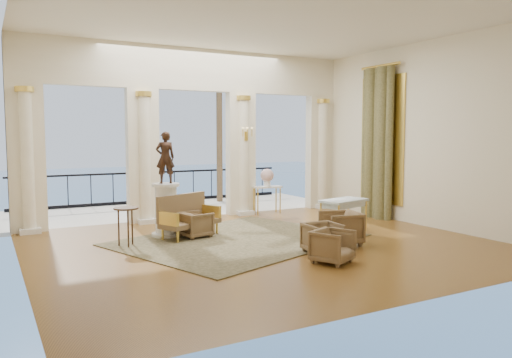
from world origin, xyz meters
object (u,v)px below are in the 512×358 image
armchair_a (333,245)px  game_table (344,203)px  armchair_b (323,237)px  armchair_d (196,223)px  settee (187,216)px  statue (165,158)px  armchair_c (341,226)px  pedestal (166,211)px  console_table (267,191)px  side_table (126,213)px

armchair_a → game_table: size_ratio=0.53×
armchair_b → armchair_d: 2.97m
armchair_d → settee: 0.26m
armchair_b → armchair_d: size_ratio=1.03×
armchair_d → armchair_b: bearing=-161.1°
armchair_a → statue: (-1.81, 3.58, 1.42)m
armchair_b → game_table: size_ratio=0.52×
armchair_c → settee: 3.34m
settee → game_table: bearing=-45.1°
armchair_a → settee: bearing=88.3°
armchair_b → settee: 3.18m
pedestal → statue: (0.00, -0.00, 1.18)m
armchair_c → game_table: bearing=152.8°
console_table → side_table: (-4.60, -2.33, 0.03)m
armchair_d → statue: bearing=40.9°
armchair_d → console_table: console_table is taller
armchair_b → game_table: game_table is taller
armchair_b → settee: settee is taller
statue → console_table: bearing=-145.9°
armchair_d → armchair_a: bearing=-170.5°
armchair_a → armchair_b: 0.70m
statue → armchair_c: bearing=147.4°
pedestal → armchair_b: bearing=-54.7°
game_table → statue: 4.15m
game_table → side_table: size_ratio=1.55×
pedestal → console_table: 3.98m
pedestal → console_table: size_ratio=1.37×
armchair_a → statue: bearing=92.2°
armchair_d → statue: 1.58m
settee → game_table: size_ratio=1.25×
pedestal → statue: 1.18m
pedestal → side_table: bearing=-150.3°
armchair_b → game_table: 2.21m
armchair_c → settee: settee is taller
armchair_d → game_table: game_table is taller
armchair_b → settee: bearing=125.9°
armchair_d → side_table: 1.61m
game_table → pedestal: pedestal is taller
statue → armchair_b: bearing=133.3°
settee → armchair_b: bearing=-82.3°
armchair_a → armchair_c: (1.07, 1.11, 0.05)m
armchair_a → console_table: size_ratio=0.75×
armchair_c → settee: size_ratio=0.49×
statue → side_table: 1.59m
settee → side_table: (-1.42, -0.35, 0.22)m
armchair_a → console_table: 5.63m
game_table → pedestal: bearing=144.1°
console_table → side_table: 5.16m
armchair_c → settee: (-2.48, 2.24, 0.09)m
armchair_a → console_table: (1.76, 5.33, 0.33)m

